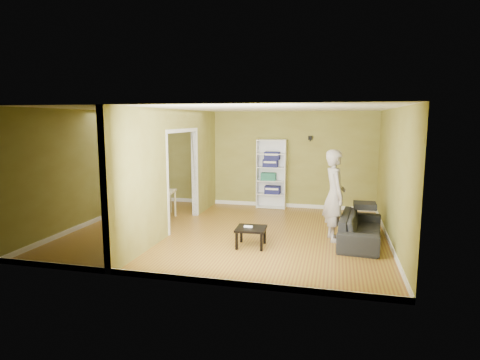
# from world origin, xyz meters

# --- Properties ---
(room_shell) EXTENTS (6.50, 6.50, 6.50)m
(room_shell) POSITION_xyz_m (0.00, 0.00, 1.30)
(room_shell) COLOR olive
(room_shell) RESTS_ON ground
(partition) EXTENTS (0.22, 5.50, 2.60)m
(partition) POSITION_xyz_m (-1.20, 0.00, 1.30)
(partition) COLOR olive
(partition) RESTS_ON ground
(wall_speaker) EXTENTS (0.10, 0.10, 0.10)m
(wall_speaker) POSITION_xyz_m (1.50, 2.69, 1.90)
(wall_speaker) COLOR black
(wall_speaker) RESTS_ON room_shell
(sofa) EXTENTS (1.98, 1.01, 0.73)m
(sofa) POSITION_xyz_m (2.70, -0.10, 0.36)
(sofa) COLOR black
(sofa) RESTS_ON ground
(person) EXTENTS (0.90, 0.79, 2.12)m
(person) POSITION_xyz_m (2.18, -0.07, 1.06)
(person) COLOR slate
(person) RESTS_ON ground
(bookshelf) EXTENTS (0.78, 0.34, 1.85)m
(bookshelf) POSITION_xyz_m (0.50, 2.60, 0.93)
(bookshelf) COLOR white
(bookshelf) RESTS_ON ground
(paper_box_navy_a) EXTENTS (0.41, 0.27, 0.21)m
(paper_box_navy_a) POSITION_xyz_m (0.54, 2.56, 0.50)
(paper_box_navy_a) COLOR navy
(paper_box_navy_a) RESTS_ON bookshelf
(paper_box_teal) EXTENTS (0.39, 0.25, 0.20)m
(paper_box_teal) POSITION_xyz_m (0.42, 2.56, 0.86)
(paper_box_teal) COLOR #186665
(paper_box_teal) RESTS_ON bookshelf
(paper_box_navy_b) EXTENTS (0.39, 0.26, 0.20)m
(paper_box_navy_b) POSITION_xyz_m (0.47, 2.56, 1.22)
(paper_box_navy_b) COLOR #131648
(paper_box_navy_b) RESTS_ON bookshelf
(paper_box_navy_c) EXTENTS (0.40, 0.26, 0.21)m
(paper_box_navy_c) POSITION_xyz_m (0.52, 2.56, 1.43)
(paper_box_navy_c) COLOR navy
(paper_box_navy_c) RESTS_ON bookshelf
(coffee_table) EXTENTS (0.55, 0.55, 0.37)m
(coffee_table) POSITION_xyz_m (0.67, -0.88, 0.31)
(coffee_table) COLOR black
(coffee_table) RESTS_ON ground
(game_controller) EXTENTS (0.16, 0.04, 0.03)m
(game_controller) POSITION_xyz_m (0.62, -0.86, 0.38)
(game_controller) COLOR white
(game_controller) RESTS_ON coffee_table
(dining_table) EXTENTS (1.10, 0.73, 0.69)m
(dining_table) POSITION_xyz_m (-2.10, 0.63, 0.61)
(dining_table) COLOR tan
(dining_table) RESTS_ON ground
(chair_left) EXTENTS (0.48, 0.48, 0.89)m
(chair_left) POSITION_xyz_m (-2.83, 0.65, 0.45)
(chair_left) COLOR tan
(chair_left) RESTS_ON ground
(chair_near) EXTENTS (0.55, 0.55, 0.95)m
(chair_near) POSITION_xyz_m (-2.00, 0.09, 0.47)
(chair_near) COLOR tan
(chair_near) RESTS_ON ground
(chair_far) EXTENTS (0.49, 0.49, 0.90)m
(chair_far) POSITION_xyz_m (-2.10, 1.30, 0.45)
(chair_far) COLOR #CEAF8A
(chair_far) RESTS_ON ground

